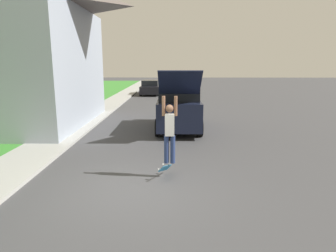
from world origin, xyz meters
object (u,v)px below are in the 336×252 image
suv_parked (178,106)px  skateboarder (170,129)px  skateboard (165,168)px  car_down_street (150,88)px

suv_parked → skateboarder: bearing=-93.3°
skateboard → suv_parked: bearing=85.6°
skateboarder → skateboard: 1.07m
car_down_street → skateboard: size_ratio=6.22×
skateboard → skateboarder: bearing=20.7°
car_down_street → skateboarder: size_ratio=2.44×
car_down_street → skateboarder: (2.12, -22.23, 0.65)m
car_down_street → skateboarder: bearing=-84.6°
suv_parked → skateboarder: (-0.36, -6.16, 0.22)m
suv_parked → car_down_street: bearing=98.8°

